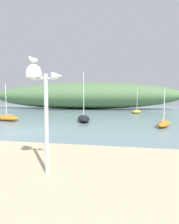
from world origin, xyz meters
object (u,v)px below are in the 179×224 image
Objects in this scene: seagull_on_radar at (33,60)px; sailboat_far_left at (7,118)px; sailboat_west_reach at (137,111)px; mast_structure at (39,86)px; sailboat_east_reach at (164,124)px; sailboat_off_point at (84,118)px.

seagull_on_radar is 0.07× the size of sailboat_far_left.
sailboat_west_reach is 1.03× the size of sailboat_far_left.
mast_structure is 0.74× the size of sailboat_far_left.
mast_structure is 10.00× the size of seagull_on_radar.
sailboat_west_reach is (5.02, 27.22, -3.26)m from seagull_on_radar.
mast_structure is 0.98× the size of sailboat_east_reach.
sailboat_west_reach is (4.84, 27.22, -2.52)m from mast_structure.
sailboat_far_left reaches higher than sailboat_east_reach.
sailboat_off_point is 1.20× the size of sailboat_west_reach.
sailboat_west_reach reaches higher than mast_structure.
seagull_on_radar is 0.06× the size of sailboat_off_point.
mast_structure is at bearing -50.81° from sailboat_far_left.
sailboat_off_point reaches higher than sailboat_east_reach.
sailboat_off_point is 8.83m from sailboat_far_left.
mast_structure is 27.76m from sailboat_west_reach.
sailboat_far_left is 16.57m from sailboat_east_reach.
sailboat_far_left is (-15.44, -14.22, 0.06)m from sailboat_west_reach.
sailboat_west_reach is (6.65, 13.34, -0.08)m from sailboat_off_point.
mast_structure is 0.72× the size of sailboat_west_reach.
seagull_on_radar is at bearing -51.29° from sailboat_far_left.
sailboat_west_reach is at bearing 79.92° from mast_structure.
sailboat_off_point is at bearing 96.71° from seagull_on_radar.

